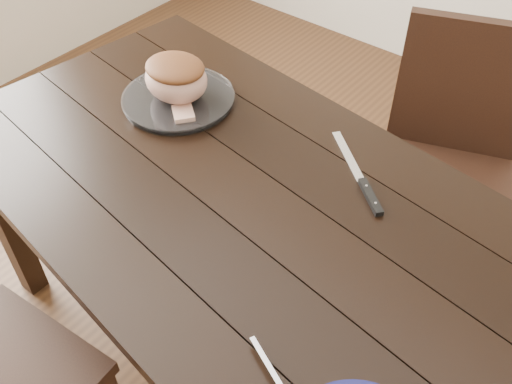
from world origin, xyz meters
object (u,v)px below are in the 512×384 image
Objects in this scene: serving_platter at (179,100)px; carving_knife at (365,186)px; roast_joint at (176,79)px; dining_table at (237,214)px; chair_far at (449,153)px; fork at (279,383)px.

carving_knife is at bearing 2.71° from serving_platter.
roast_joint reaches higher than serving_platter.
roast_joint reaches higher than dining_table.
chair_far reaches higher than roast_joint.
dining_table is at bearing 48.58° from chair_far.
serving_platter is at bearing 154.76° from dining_table.
chair_far is 3.53× the size of carving_knife.
chair_far reaches higher than serving_platter.
dining_table is at bearing -25.24° from serving_platter.
chair_far reaches higher than carving_knife.
serving_platter is 1.69× the size of roast_joint.
roast_joint reaches higher than fork.
roast_joint is at bearing 0.00° from serving_platter.
roast_joint is 0.71× the size of carving_knife.
fork is at bearing -41.34° from dining_table.
chair_far is at bearing 69.48° from dining_table.
carving_knife is at bearing 128.79° from fork.
dining_table is 0.33m from carving_knife.
fork is (0.40, -0.35, 0.11)m from dining_table.
chair_far is at bearing 119.77° from fork.
chair_far reaches higher than dining_table.
roast_joint reaches higher than carving_knife.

